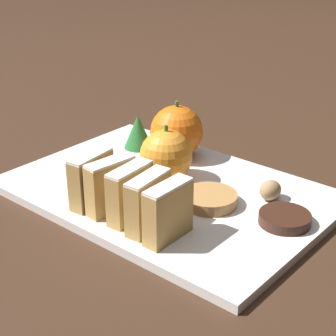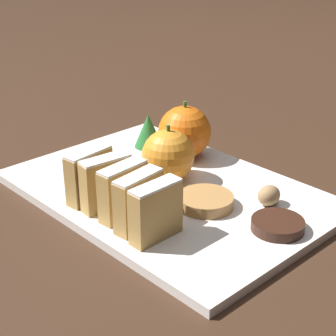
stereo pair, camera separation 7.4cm
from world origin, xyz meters
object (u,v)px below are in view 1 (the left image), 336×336
Objects in this scene: orange_near at (177,132)px; walnut at (270,190)px; orange_far at (166,156)px; chocolate_cookie at (285,219)px.

orange_near reaches higher than walnut.
chocolate_cookie is at bearing -89.75° from orange_far.
orange_near reaches higher than orange_far.
orange_far is 0.15m from walnut.
walnut reaches higher than chocolate_cookie.
walnut is at bearing 47.05° from chocolate_cookie.
orange_far is 0.19m from chocolate_cookie.
orange_near is at bearing 80.69° from walnut.
orange_near is at bearing 72.40° from chocolate_cookie.
walnut is (0.04, -0.14, -0.02)m from orange_far.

